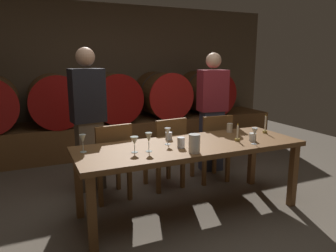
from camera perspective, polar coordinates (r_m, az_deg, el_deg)
name	(u,v)px	position (r m, az deg, el deg)	size (l,w,h in m)	color
ground_plane	(180,215)	(3.36, 2.16, -15.73)	(8.74, 8.74, 0.00)	brown
back_wall	(104,76)	(5.98, -11.50, 8.85)	(6.72, 0.24, 2.52)	brown
barrel_shelf	(113,135)	(5.59, -9.81, -1.63)	(6.05, 0.90, 0.53)	brown
wine_barrel_left	(55,100)	(5.33, -19.69, 4.46)	(0.82, 0.92, 0.82)	brown
wine_barrel_center	(112,97)	(5.47, -10.06, 5.16)	(0.82, 0.92, 0.82)	brown
wine_barrel_right	(162,95)	(5.77, -1.16, 5.68)	(0.82, 0.92, 0.82)	#513319
wine_barrel_far_right	(205,93)	(6.18, 6.65, 6.02)	(0.82, 0.92, 0.82)	#513319
dining_table	(190,151)	(3.20, 4.06, -4.46)	(2.30, 0.80, 0.73)	brown
chair_left	(111,158)	(3.56, -10.20, -5.76)	(0.44, 0.44, 0.88)	brown
chair_center	(167,150)	(3.83, -0.23, -4.29)	(0.44, 0.44, 0.88)	brown
chair_right	(213,145)	(4.08, 8.11, -3.37)	(0.42, 0.42, 0.88)	brown
guest_left	(88,119)	(3.84, -14.15, 1.29)	(0.41, 0.28, 1.69)	brown
guest_right	(212,112)	(4.44, 7.96, 2.57)	(0.41, 0.29, 1.65)	#33384C
candle_left	(237,136)	(3.36, 12.41, -1.78)	(0.05, 0.05, 0.19)	olive
candle_right	(265,128)	(3.80, 17.12, -0.29)	(0.05, 0.05, 0.22)	olive
pitcher	(194,144)	(2.87, 4.78, -3.17)	(0.10, 0.10, 0.17)	white
wine_glass_far_left	(83,139)	(2.97, -15.14, -2.35)	(0.06, 0.06, 0.17)	silver
wine_glass_left	(134,141)	(2.88, -6.08, -2.73)	(0.08, 0.08, 0.15)	silver
wine_glass_center	(149,138)	(2.89, -3.49, -2.18)	(0.06, 0.06, 0.18)	silver
wine_glass_right	(168,132)	(3.13, -0.06, -1.17)	(0.06, 0.06, 0.17)	white
wine_glass_far_right	(255,132)	(3.26, 15.37, -1.13)	(0.06, 0.06, 0.17)	white
cup_far_left	(181,143)	(3.03, 2.36, -3.01)	(0.07, 0.07, 0.10)	silver
cup_center_left	(169,136)	(3.34, 0.15, -1.79)	(0.07, 0.07, 0.08)	silver
cup_center_right	(253,137)	(3.39, 15.02, -1.95)	(0.07, 0.07, 0.08)	white
cup_far_right	(230,128)	(3.74, 11.07, -0.31)	(0.07, 0.07, 0.10)	beige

